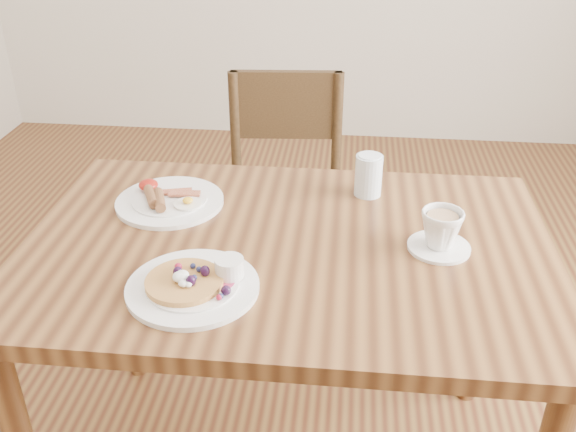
% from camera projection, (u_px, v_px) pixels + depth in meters
% --- Properties ---
extents(dining_table, '(1.20, 0.80, 0.75)m').
position_uv_depth(dining_table, '(288.00, 279.00, 1.50)').
color(dining_table, brown).
rests_on(dining_table, ground).
extents(chair_far, '(0.45, 0.45, 0.88)m').
position_uv_depth(chair_far, '(285.00, 191.00, 2.24)').
color(chair_far, '#3D2916').
rests_on(chair_far, ground).
extents(pancake_plate, '(0.27, 0.27, 0.06)m').
position_uv_depth(pancake_plate, '(195.00, 283.00, 1.29)').
color(pancake_plate, white).
rests_on(pancake_plate, dining_table).
extents(breakfast_plate, '(0.27, 0.27, 0.04)m').
position_uv_depth(breakfast_plate, '(168.00, 200.00, 1.61)').
color(breakfast_plate, white).
rests_on(breakfast_plate, dining_table).
extents(teacup_saucer, '(0.14, 0.14, 0.09)m').
position_uv_depth(teacup_saucer, '(441.00, 232.00, 1.41)').
color(teacup_saucer, white).
rests_on(teacup_saucer, dining_table).
extents(water_glass, '(0.07, 0.07, 0.11)m').
position_uv_depth(water_glass, '(368.00, 175.00, 1.64)').
color(water_glass, silver).
rests_on(water_glass, dining_table).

